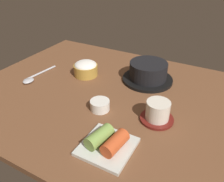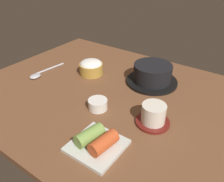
{
  "view_description": "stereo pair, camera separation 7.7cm",
  "coord_description": "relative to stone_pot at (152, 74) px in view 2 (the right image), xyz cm",
  "views": [
    {
      "loc": [
        33.13,
        -59.14,
        45.44
      ],
      "look_at": [
        2.0,
        -2.0,
        5.0
      ],
      "focal_mm": 36.38,
      "sensor_mm": 36.0,
      "label": 1
    },
    {
      "loc": [
        39.62,
        -55.09,
        45.44
      ],
      "look_at": [
        2.0,
        -2.0,
        5.0
      ],
      "focal_mm": 36.38,
      "sensor_mm": 36.0,
      "label": 2
    }
  ],
  "objects": [
    {
      "name": "dining_table",
      "position": [
        -8.08,
        -15.8,
        -4.63
      ],
      "size": [
        100.0,
        76.0,
        2.0
      ],
      "primitive_type": "cube",
      "color": "brown",
      "rests_on": "ground"
    },
    {
      "name": "stone_pot",
      "position": [
        0.0,
        0.0,
        0.0
      ],
      "size": [
        19.45,
        19.45,
        7.56
      ],
      "color": "black",
      "rests_on": "dining_table"
    },
    {
      "name": "rice_bowl",
      "position": [
        -23.67,
        -7.69,
        -0.54
      ],
      "size": [
        9.62,
        9.62,
        6.13
      ],
      "color": "#B78C38",
      "rests_on": "dining_table"
    },
    {
      "name": "tea_cup_with_saucer",
      "position": [
        11.29,
        -21.64,
        -0.6
      ],
      "size": [
        10.08,
        10.08,
        6.46
      ],
      "color": "maroon",
      "rests_on": "dining_table"
    },
    {
      "name": "banchan_cup_center",
      "position": [
        -6.43,
        -25.16,
        -1.89
      ],
      "size": [
        6.22,
        6.22,
        3.24
      ],
      "color": "white",
      "rests_on": "dining_table"
    },
    {
      "name": "kimchi_plate",
      "position": [
        3.9,
        -38.68,
        -1.8
      ],
      "size": [
        13.0,
        13.0,
        4.73
      ],
      "color": "silver",
      "rests_on": "dining_table"
    },
    {
      "name": "spoon",
      "position": [
        -40.12,
        -20.88,
        -3.02
      ],
      "size": [
        4.23,
        17.87,
        1.35
      ],
      "color": "#B7B7BC",
      "rests_on": "dining_table"
    }
  ]
}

